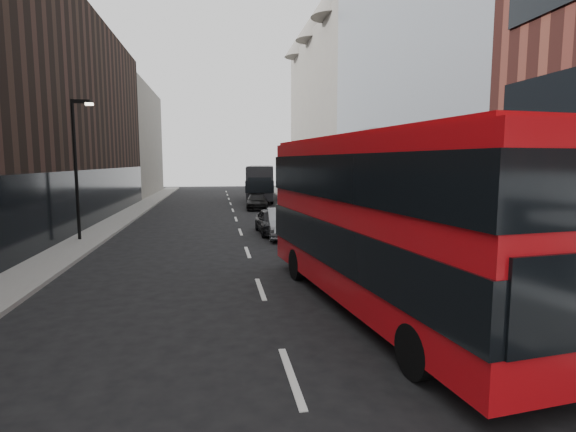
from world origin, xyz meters
name	(u,v)px	position (x,y,z in m)	size (l,w,h in m)	color
sidewalk_right	(341,218)	(7.50, 25.00, 0.07)	(3.00, 80.00, 0.15)	slate
sidewalk_left	(116,222)	(-8.00, 25.00, 0.07)	(2.00, 80.00, 0.15)	slate
building_modern_block	(423,67)	(11.47, 21.00, 9.90)	(5.03, 22.00, 20.00)	#94999D
building_victorian	(329,112)	(11.38, 44.00, 9.66)	(6.50, 24.00, 21.00)	slate
building_left_mid	(77,122)	(-11.50, 30.00, 7.00)	(5.00, 24.00, 14.00)	black
building_left_far	(132,142)	(-11.50, 52.00, 6.50)	(5.00, 20.00, 13.00)	slate
street_lamp	(77,160)	(-8.22, 18.00, 4.18)	(1.06, 0.22, 7.00)	black
red_bus	(381,215)	(3.03, 5.44, 2.66)	(4.22, 12.07, 4.79)	#B60B10
grey_bus	(261,182)	(3.31, 40.91, 1.96)	(4.04, 11.54, 3.66)	black
car_a	(272,221)	(1.79, 19.27, 0.71)	(1.68, 4.18, 1.42)	black
car_b	(283,223)	(2.21, 18.00, 0.77)	(1.63, 4.68, 1.54)	gray
car_c	(257,202)	(2.10, 32.65, 0.65)	(1.82, 4.47, 1.30)	black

